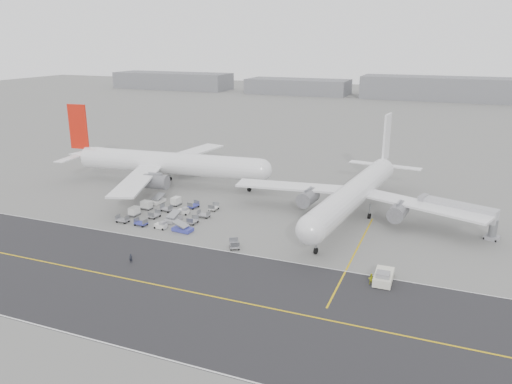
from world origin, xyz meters
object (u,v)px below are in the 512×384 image
at_px(jet_bridge, 458,211).
at_px(ground_crew_a, 131,258).
at_px(pushback_tug, 384,277).
at_px(airliner_a, 164,163).
at_px(ground_crew_b, 371,279).
at_px(airliner_b, 355,192).

bearing_deg(jet_bridge, ground_crew_a, -125.98).
relative_size(pushback_tug, ground_crew_a, 4.49).
bearing_deg(pushback_tug, airliner_a, 149.32).
bearing_deg(ground_crew_b, airliner_a, -28.97).
height_order(airliner_a, ground_crew_b, airliner_a).
distance_m(ground_crew_a, ground_crew_b, 40.28).
height_order(airliner_b, ground_crew_a, airliner_b).
bearing_deg(ground_crew_a, airliner_b, 33.67).
bearing_deg(pushback_tug, jet_bridge, 68.47).
bearing_deg(pushback_tug, ground_crew_a, -168.67).
distance_m(airliner_a, ground_crew_a, 48.92).
relative_size(airliner_b, ground_crew_a, 32.69).
bearing_deg(jet_bridge, airliner_a, -167.26).
relative_size(ground_crew_a, ground_crew_b, 0.93).
bearing_deg(pushback_tug, airliner_b, 108.78).
bearing_deg(airliner_a, pushback_tug, -125.08).
relative_size(airliner_a, ground_crew_a, 34.35).
relative_size(jet_bridge, ground_crew_a, 9.43).
relative_size(airliner_a, jet_bridge, 3.64).
relative_size(airliner_b, ground_crew_b, 30.35).
relative_size(airliner_a, pushback_tug, 7.66).
bearing_deg(airliner_a, jet_bridge, -101.24).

